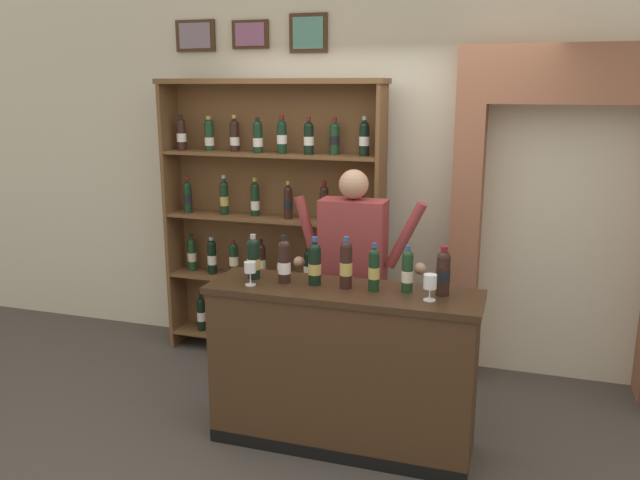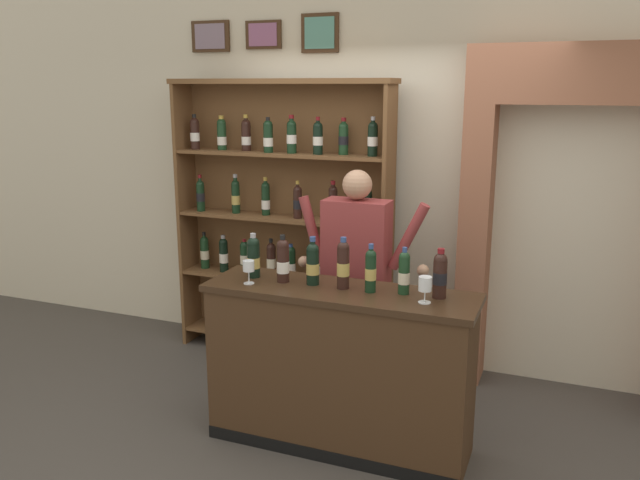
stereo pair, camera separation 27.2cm
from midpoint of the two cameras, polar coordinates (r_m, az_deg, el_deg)
ground_plane at (r=4.30m, az=-1.13°, el=-17.42°), size 14.00×14.00×0.02m
back_wall at (r=5.16m, az=4.21°, el=8.02°), size 12.00×0.19×3.42m
wine_shelf at (r=5.20m, az=-5.67°, el=2.20°), size 1.83×0.31×2.25m
archway_doorway at (r=4.92m, az=19.46°, el=3.64°), size 1.58×0.45×2.48m
tasting_counter at (r=4.03m, az=0.01°, el=-11.28°), size 1.65×0.49×1.02m
shopkeeper at (r=4.41m, az=1.17°, el=-1.83°), size 0.93×0.22×1.66m
tasting_bottle_rosso at (r=4.06m, az=-7.83°, el=-1.58°), size 0.08×0.08×0.28m
tasting_bottle_super_tuscan at (r=3.95m, az=-5.16°, el=-1.87°), size 0.08×0.08×0.30m
tasting_bottle_riserva at (r=3.90m, az=-2.47°, el=-2.07°), size 0.08×0.08×0.30m
tasting_bottle_chianti at (r=3.82m, az=0.28°, el=-2.11°), size 0.08×0.08×0.31m
tasting_bottle_bianco at (r=3.78m, az=2.75°, el=-2.57°), size 0.07×0.07×0.29m
tasting_bottle_brunello at (r=3.77m, az=5.69°, el=-2.72°), size 0.07×0.07×0.28m
tasting_bottle_vin_santo at (r=3.74m, az=8.82°, el=-2.80°), size 0.08×0.08×0.29m
wine_glass_center at (r=3.93m, az=-8.19°, el=-2.55°), size 0.07×0.07×0.15m
wine_glass_right at (r=3.64m, az=7.61°, el=-3.77°), size 0.07×0.07×0.15m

